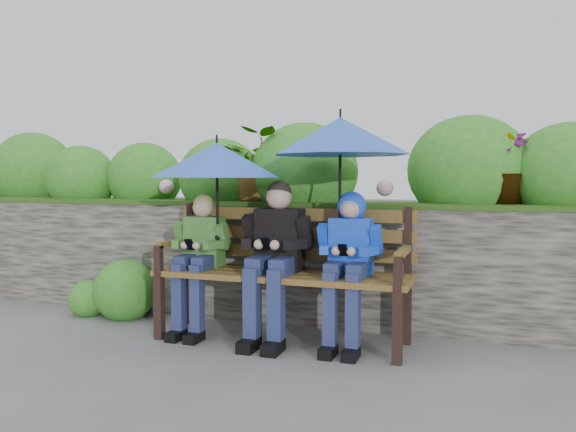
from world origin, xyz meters
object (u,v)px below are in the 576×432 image
(boy_left, at_px, (199,253))
(umbrella_left, at_px, (217,160))
(park_bench, at_px, (285,263))
(boy_right, at_px, (348,253))
(boy_middle, at_px, (275,251))
(umbrella_right, at_px, (340,136))

(boy_left, distance_m, umbrella_left, 0.75)
(park_bench, height_order, boy_right, boy_right)
(boy_middle, relative_size, umbrella_right, 1.20)
(boy_left, xyz_separation_m, boy_right, (1.20, 0.01, 0.05))
(umbrella_right, bearing_deg, boy_middle, -171.75)
(boy_left, xyz_separation_m, umbrella_right, (1.12, 0.06, 0.89))
(umbrella_left, bearing_deg, boy_left, -173.29)
(boy_left, relative_size, umbrella_left, 1.07)
(boy_middle, height_order, boy_right, boy_middle)
(boy_left, height_order, umbrella_right, umbrella_right)
(boy_left, distance_m, umbrella_right, 1.44)
(park_bench, distance_m, boy_left, 0.70)
(umbrella_left, height_order, umbrella_right, umbrella_right)
(boy_left, bearing_deg, boy_right, 0.45)
(park_bench, distance_m, umbrella_right, 1.05)
(umbrella_left, bearing_deg, park_bench, 7.19)
(park_bench, height_order, boy_left, boy_left)
(boy_middle, xyz_separation_m, umbrella_right, (0.48, 0.07, 0.85))
(park_bench, relative_size, boy_middle, 1.59)
(boy_left, height_order, boy_middle, boy_middle)
(boy_left, height_order, boy_right, boy_right)
(park_bench, xyz_separation_m, boy_right, (0.51, -0.08, 0.11))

